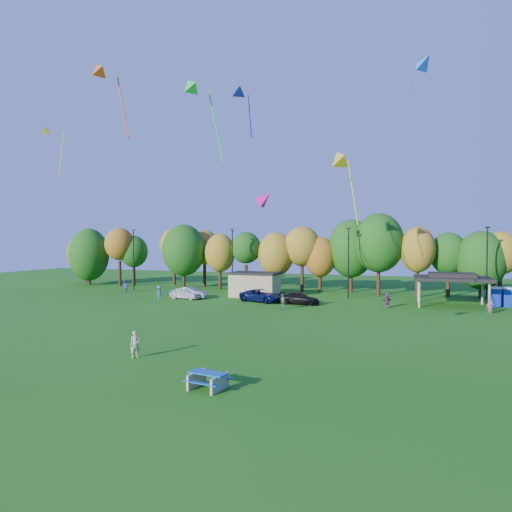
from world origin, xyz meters
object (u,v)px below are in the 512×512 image
(porta_potties, at_px, (509,297))
(picnic_table, at_px, (208,379))
(car_b, at_px, (190,293))
(car_c, at_px, (262,296))
(car_a, at_px, (185,293))
(car_d, at_px, (299,298))
(kite_flyer, at_px, (135,344))

(porta_potties, relative_size, picnic_table, 1.71)
(picnic_table, relative_size, car_b, 0.50)
(car_b, height_order, car_c, car_c)
(picnic_table, bearing_deg, car_a, 128.70)
(car_c, bearing_deg, car_d, -77.78)
(kite_flyer, xyz_separation_m, car_b, (-10.25, 27.79, -0.14))
(car_c, relative_size, car_d, 1.17)
(picnic_table, bearing_deg, car_c, 112.59)
(car_b, bearing_deg, car_d, -97.60)
(kite_flyer, relative_size, car_d, 0.37)
(car_a, height_order, car_b, car_a)
(car_d, bearing_deg, car_b, 90.60)
(kite_flyer, relative_size, car_b, 0.39)
(porta_potties, relative_size, kite_flyer, 2.18)
(car_b, relative_size, car_d, 0.93)
(car_a, bearing_deg, car_c, -78.86)
(kite_flyer, bearing_deg, porta_potties, 7.68)
(picnic_table, relative_size, car_d, 0.47)
(kite_flyer, bearing_deg, picnic_table, -72.84)
(car_b, bearing_deg, car_a, 144.61)
(picnic_table, xyz_separation_m, car_b, (-17.19, 31.83, 0.22))
(kite_flyer, distance_m, car_c, 27.61)
(car_a, distance_m, car_d, 14.95)
(car_d, bearing_deg, porta_potties, -72.64)
(car_d, bearing_deg, picnic_table, -171.61)
(car_c, bearing_deg, porta_potties, -60.74)
(kite_flyer, distance_m, car_d, 27.38)
(picnic_table, height_order, car_c, car_c)
(car_b, height_order, car_d, car_b)
(car_a, relative_size, car_b, 1.00)
(porta_potties, height_order, car_d, porta_potties)
(car_b, relative_size, car_c, 0.79)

